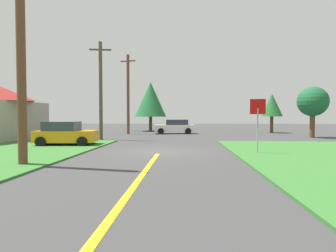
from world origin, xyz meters
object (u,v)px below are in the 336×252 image
Objects in this scene: parked_car_near_building at (66,134)px; oak_tree_right at (313,102)px; stop_sign at (258,115)px; utility_pole_near at (21,51)px; pine_tree_center at (151,99)px; utility_pole_mid at (101,90)px; oak_tree_left at (272,105)px; utility_pole_far at (128,94)px; car_approaching_junction at (175,127)px.

oak_tree_right is at bearing 17.48° from parked_car_near_building.
stop_sign reaches higher than parked_car_near_building.
utility_pole_near is 25.90m from pine_tree_center.
oak_tree_right is (18.93, 3.67, -0.89)m from utility_pole_mid.
utility_pole_near is 28.57m from oak_tree_left.
utility_pole_far is 1.34× the size of pine_tree_center.
oak_tree_right is at bearing 40.29° from utility_pole_near.
utility_pole_mid reaches higher than pine_tree_center.
utility_pole_mid is (-5.90, -8.71, 3.41)m from car_approaching_junction.
utility_pole_near is at bearing -139.71° from oak_tree_right.
pine_tree_center is (1.76, 25.84, -0.22)m from utility_pole_near.
oak_tree_right is at bearing -119.68° from stop_sign.
stop_sign is at bearing 101.71° from car_approaching_junction.
oak_tree_right is at bearing -79.73° from oak_tree_left.
parked_car_near_building is 0.85× the size of oak_tree_left.
utility_pole_near reaches higher than parked_car_near_building.
utility_pole_far reaches higher than parked_car_near_building.
oak_tree_right reaches higher than oak_tree_left.
utility_pole_far is at bearing 77.62° from parked_car_near_building.
utility_pole_near is at bearing -86.98° from utility_pole_mid.
utility_pole_far is (-5.27, -0.86, 3.75)m from car_approaching_junction.
utility_pole_mid is 1.23× the size of pine_tree_center.
pine_tree_center is (1.75, 6.14, -0.27)m from utility_pole_far.
utility_pole_mid is (-0.62, 11.85, -0.29)m from utility_pole_near.
utility_pole_near reaches higher than oak_tree_right.
utility_pole_mid reaches higher than car_approaching_junction.
pine_tree_center is 19.52m from oak_tree_right.
oak_tree_left is (6.76, 19.02, 1.30)m from stop_sign.
pine_tree_center is at bearing -63.62° from stop_sign.
parked_car_near_building is at bearing -102.10° from utility_pole_mid.
car_approaching_junction is 6.52m from utility_pole_far.
utility_pole_mid is 20.82m from oak_tree_left.
utility_pole_mid is 19.30m from oak_tree_right.
utility_pole_mid is 14.19m from pine_tree_center.
utility_pole_near is at bearing -93.90° from pine_tree_center.
utility_pole_near is at bearing 26.44° from stop_sign.
parked_car_near_building is 0.45× the size of utility_pole_far.
parked_car_near_building is 0.60× the size of pine_tree_center.
utility_pole_far is 18.81m from oak_tree_right.
oak_tree_left is 15.50m from pine_tree_center.
stop_sign is 12.33m from parked_car_near_building.
utility_pole_far is 17.31m from oak_tree_left.
parked_car_near_building is 5.78m from utility_pole_mid.
utility_pole_near is 11.87m from utility_pole_mid.
oak_tree_left is at bearing 10.88° from utility_pole_far.
utility_pole_far is (0.63, 7.85, 0.35)m from utility_pole_mid.
parked_car_near_building is (-11.80, 3.35, -1.23)m from stop_sign.
utility_pole_near is 19.70m from utility_pole_far.
car_approaching_junction is 0.57× the size of utility_pole_mid.
stop_sign is 0.35× the size of utility_pole_mid.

